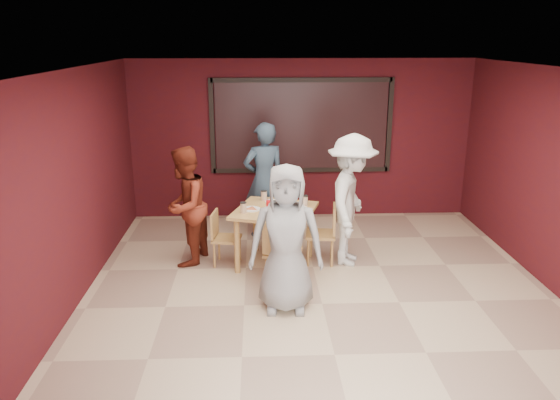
{
  "coord_description": "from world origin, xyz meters",
  "views": [
    {
      "loc": [
        -0.77,
        -6.03,
        3.17
      ],
      "look_at": [
        -0.47,
        1.25,
        0.97
      ],
      "focal_mm": 35.0,
      "sensor_mm": 36.0,
      "label": 1
    }
  ],
  "objects_px": {
    "chair_back": "(278,220)",
    "chair_left": "(222,235)",
    "chair_right": "(326,231)",
    "diner_left": "(185,206)",
    "dining_table": "(275,216)",
    "diner_back": "(264,180)",
    "chair_front": "(282,250)",
    "diner_front": "(286,239)",
    "diner_right": "(351,200)"
  },
  "relations": [
    {
      "from": "chair_right",
      "to": "diner_right",
      "type": "bearing_deg",
      "value": -1.28
    },
    {
      "from": "chair_back",
      "to": "diner_back",
      "type": "xyz_separation_m",
      "value": [
        -0.21,
        0.52,
        0.5
      ]
    },
    {
      "from": "chair_left",
      "to": "chair_right",
      "type": "relative_size",
      "value": 0.91
    },
    {
      "from": "chair_right",
      "to": "diner_right",
      "type": "xyz_separation_m",
      "value": [
        0.35,
        -0.01,
        0.45
      ]
    },
    {
      "from": "chair_back",
      "to": "diner_left",
      "type": "relative_size",
      "value": 0.45
    },
    {
      "from": "diner_back",
      "to": "diner_left",
      "type": "distance_m",
      "value": 1.57
    },
    {
      "from": "dining_table",
      "to": "diner_front",
      "type": "relative_size",
      "value": 0.74
    },
    {
      "from": "diner_right",
      "to": "chair_left",
      "type": "bearing_deg",
      "value": 106.38
    },
    {
      "from": "chair_front",
      "to": "diner_front",
      "type": "height_order",
      "value": "diner_front"
    },
    {
      "from": "diner_front",
      "to": "diner_back",
      "type": "relative_size",
      "value": 0.95
    },
    {
      "from": "dining_table",
      "to": "diner_right",
      "type": "bearing_deg",
      "value": 1.52
    },
    {
      "from": "dining_table",
      "to": "diner_left",
      "type": "xyz_separation_m",
      "value": [
        -1.27,
        0.12,
        0.13
      ]
    },
    {
      "from": "chair_right",
      "to": "diner_left",
      "type": "height_order",
      "value": "diner_left"
    },
    {
      "from": "diner_front",
      "to": "diner_left",
      "type": "height_order",
      "value": "diner_front"
    },
    {
      "from": "chair_left",
      "to": "diner_front",
      "type": "relative_size",
      "value": 0.44
    },
    {
      "from": "chair_right",
      "to": "diner_front",
      "type": "distance_m",
      "value": 1.57
    },
    {
      "from": "chair_front",
      "to": "diner_back",
      "type": "xyz_separation_m",
      "value": [
        -0.2,
        1.96,
        0.42
      ]
    },
    {
      "from": "chair_right",
      "to": "chair_left",
      "type": "bearing_deg",
      "value": 179.86
    },
    {
      "from": "dining_table",
      "to": "diner_right",
      "type": "distance_m",
      "value": 1.11
    },
    {
      "from": "chair_left",
      "to": "diner_right",
      "type": "xyz_separation_m",
      "value": [
        1.84,
        -0.01,
        0.49
      ]
    },
    {
      "from": "chair_back",
      "to": "diner_front",
      "type": "xyz_separation_m",
      "value": [
        0.01,
        -2.01,
        0.46
      ]
    },
    {
      "from": "diner_left",
      "to": "chair_left",
      "type": "bearing_deg",
      "value": 96.36
    },
    {
      "from": "chair_right",
      "to": "diner_front",
      "type": "height_order",
      "value": "diner_front"
    },
    {
      "from": "chair_right",
      "to": "diner_back",
      "type": "bearing_deg",
      "value": 126.48
    },
    {
      "from": "chair_left",
      "to": "diner_back",
      "type": "xyz_separation_m",
      "value": [
        0.62,
        1.17,
        0.49
      ]
    },
    {
      "from": "diner_back",
      "to": "diner_left",
      "type": "height_order",
      "value": "diner_back"
    },
    {
      "from": "chair_left",
      "to": "chair_front",
      "type": "bearing_deg",
      "value": -44.14
    },
    {
      "from": "diner_front",
      "to": "chair_back",
      "type": "bearing_deg",
      "value": 93.59
    },
    {
      "from": "diner_left",
      "to": "diner_front",
      "type": "bearing_deg",
      "value": 58.63
    },
    {
      "from": "diner_left",
      "to": "chair_right",
      "type": "bearing_deg",
      "value": 103.08
    },
    {
      "from": "diner_right",
      "to": "diner_left",
      "type": "bearing_deg",
      "value": 104.41
    },
    {
      "from": "diner_right",
      "to": "chair_back",
      "type": "bearing_deg",
      "value": 73.79
    },
    {
      "from": "chair_front",
      "to": "dining_table",
      "type": "bearing_deg",
      "value": 95.05
    },
    {
      "from": "chair_front",
      "to": "diner_left",
      "type": "bearing_deg",
      "value": 146.69
    },
    {
      "from": "diner_front",
      "to": "diner_right",
      "type": "distance_m",
      "value": 1.69
    },
    {
      "from": "dining_table",
      "to": "chair_right",
      "type": "distance_m",
      "value": 0.77
    },
    {
      "from": "dining_table",
      "to": "diner_right",
      "type": "xyz_separation_m",
      "value": [
        1.08,
        0.03,
        0.21
      ]
    },
    {
      "from": "chair_front",
      "to": "chair_left",
      "type": "height_order",
      "value": "chair_front"
    },
    {
      "from": "chair_right",
      "to": "diner_front",
      "type": "xyz_separation_m",
      "value": [
        -0.65,
        -1.37,
        0.41
      ]
    },
    {
      "from": "chair_back",
      "to": "chair_left",
      "type": "bearing_deg",
      "value": -142.21
    },
    {
      "from": "chair_left",
      "to": "diner_left",
      "type": "distance_m",
      "value": 0.66
    },
    {
      "from": "chair_left",
      "to": "diner_front",
      "type": "height_order",
      "value": "diner_front"
    },
    {
      "from": "chair_front",
      "to": "diner_front",
      "type": "bearing_deg",
      "value": -87.77
    },
    {
      "from": "chair_back",
      "to": "diner_right",
      "type": "xyz_separation_m",
      "value": [
        1.01,
        -0.65,
        0.5
      ]
    },
    {
      "from": "chair_back",
      "to": "chair_left",
      "type": "xyz_separation_m",
      "value": [
        -0.83,
        -0.64,
        0.01
      ]
    },
    {
      "from": "chair_left",
      "to": "diner_left",
      "type": "height_order",
      "value": "diner_left"
    },
    {
      "from": "dining_table",
      "to": "diner_back",
      "type": "bearing_deg",
      "value": 96.17
    },
    {
      "from": "diner_right",
      "to": "diner_front",
      "type": "bearing_deg",
      "value": 160.53
    },
    {
      "from": "dining_table",
      "to": "chair_right",
      "type": "height_order",
      "value": "dining_table"
    },
    {
      "from": "dining_table",
      "to": "chair_front",
      "type": "relative_size",
      "value": 1.43
    }
  ]
}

